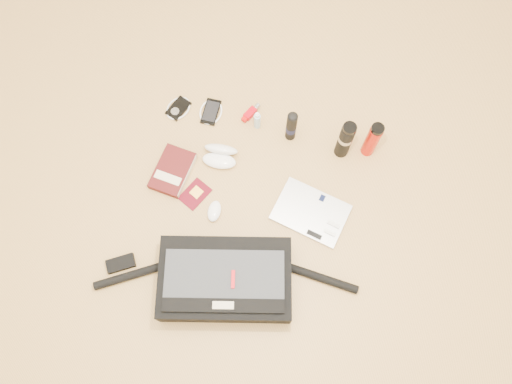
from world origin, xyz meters
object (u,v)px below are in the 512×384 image
Objects in this scene: book at (173,171)px; thermos_black at (345,140)px; messenger_bag at (225,280)px; laptop at (311,213)px; thermos_red at (372,140)px.

book is 0.94× the size of thermos_black.
book is (-0.37, 0.39, -0.05)m from messenger_bag.
messenger_bag is at bearing -113.51° from thermos_black.
messenger_bag is 3.13× the size of laptop.
thermos_red reaches higher than laptop.
messenger_bag is at bearing -42.83° from book.
laptop is at bearing 40.36° from messenger_bag.
thermos_red is (0.16, 0.36, 0.10)m from laptop.
book is 0.76m from thermos_black.
messenger_bag reaches higher than laptop.
laptop is 1.48× the size of thermos_red.
laptop is 1.38× the size of thermos_black.
thermos_black is at bearing -160.39° from thermos_red.
book is at bearing -155.01° from thermos_black.
book is at bearing -170.90° from laptop.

